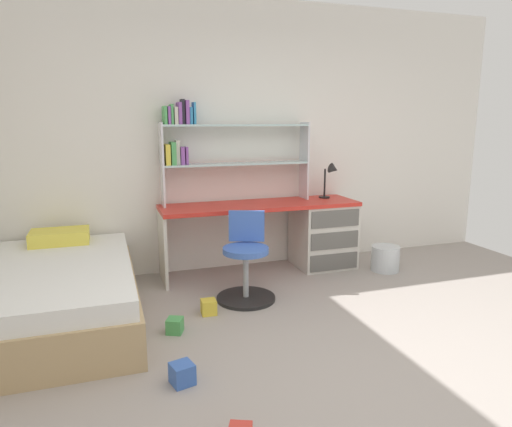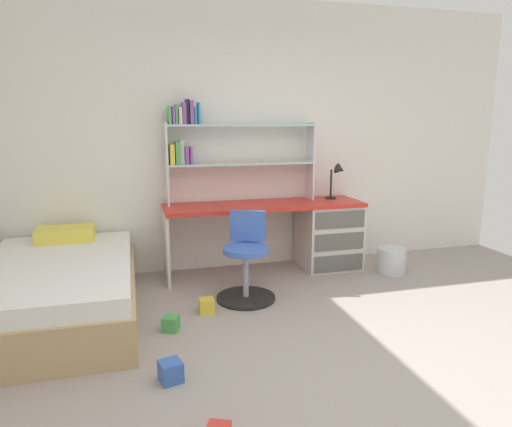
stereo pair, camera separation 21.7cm
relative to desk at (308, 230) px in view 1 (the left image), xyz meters
The scene contains 11 objects.
ground_plane 2.36m from the desk, 104.39° to the right, with size 5.98×6.11×0.02m, color #9E938C.
room_shell 2.31m from the desk, 152.24° to the right, with size 5.98×6.11×2.77m.
desk is the anchor object (origin of this frame).
bookshelf_hutch 1.37m from the desk, behind, with size 1.53×0.22×1.03m.
desk_lamp 0.66m from the desk, 13.49° to the left, with size 0.20×0.17×0.38m.
swivel_chair 1.11m from the desk, 144.00° to the right, with size 0.52×0.52×0.77m.
bed_platform 2.54m from the desk, 165.01° to the right, with size 1.20×1.90×0.59m.
waste_bin 0.86m from the desk, 27.27° to the right, with size 0.29×0.29×0.26m, color silver.
toy_block_yellow_0 1.59m from the desk, 145.80° to the right, with size 0.12×0.12×0.12m, color gold.
toy_block_green_1 1.99m from the desk, 144.87° to the right, with size 0.11×0.11×0.11m, color #479E51.
toy_block_blue_4 2.49m from the desk, 132.44° to the right, with size 0.13×0.13×0.13m, color #3860B7.
Camera 1 is at (-1.46, -2.08, 1.56)m, focal length 32.09 mm.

